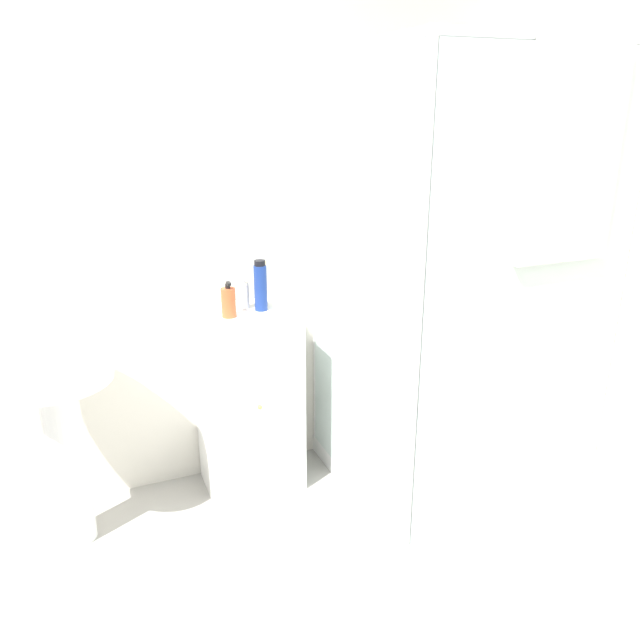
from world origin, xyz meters
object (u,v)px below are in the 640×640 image
Objects in this scene: sink at (58,401)px; lotion_bottle_white at (244,295)px; shampoo_bottle_tall_black at (262,284)px; soap_dispenser at (228,302)px; shampoo_bottle_blue at (260,286)px.

lotion_bottle_white is at bearing 10.13° from sink.
shampoo_bottle_tall_black is (0.91, 0.16, 0.35)m from sink.
soap_dispenser is at bearing -136.51° from lotion_bottle_white.
sink is 0.80m from soap_dispenser.
shampoo_bottle_tall_black is at bearing 28.56° from soap_dispenser.
sink is 6.83× the size of lotion_bottle_white.
shampoo_bottle_blue is (-0.02, -0.06, 0.01)m from shampoo_bottle_tall_black.
sink is 0.96m from shampoo_bottle_blue.
shampoo_bottle_tall_black is 1.40× the size of lotion_bottle_white.
lotion_bottle_white is at bearing 43.49° from soap_dispenser.
shampoo_bottle_blue is 0.10m from lotion_bottle_white.
soap_dispenser reaches higher than sink.
shampoo_bottle_tall_black is 0.10m from lotion_bottle_white.
shampoo_bottle_blue reaches higher than lotion_bottle_white.
lotion_bottle_white is (0.83, 0.15, 0.31)m from sink.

